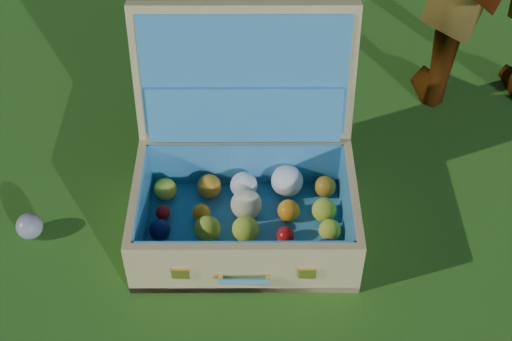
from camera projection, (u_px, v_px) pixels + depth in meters
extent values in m
plane|color=#215114|center=(225.00, 275.00, 1.79)|extent=(60.00, 60.00, 0.00)
sphere|color=teal|center=(29.00, 226.00, 1.86)|extent=(0.07, 0.07, 0.07)
cube|color=tan|center=(245.00, 232.00, 1.88)|extent=(0.67, 0.56, 0.02)
cube|color=tan|center=(244.00, 269.00, 1.70)|extent=(0.53, 0.24, 0.17)
cube|color=tan|center=(245.00, 165.00, 1.95)|extent=(0.53, 0.24, 0.17)
cube|color=tan|center=(139.00, 213.00, 1.83)|extent=(0.15, 0.32, 0.17)
cube|color=tan|center=(351.00, 213.00, 1.83)|extent=(0.15, 0.32, 0.17)
cube|color=teal|center=(245.00, 228.00, 1.87)|extent=(0.61, 0.51, 0.01)
cube|color=teal|center=(244.00, 262.00, 1.70)|extent=(0.49, 0.21, 0.15)
cube|color=teal|center=(245.00, 165.00, 1.94)|extent=(0.49, 0.21, 0.15)
cube|color=teal|center=(144.00, 210.00, 1.82)|extent=(0.13, 0.31, 0.15)
cube|color=teal|center=(346.00, 210.00, 1.82)|extent=(0.13, 0.31, 0.15)
cube|color=tan|center=(244.00, 73.00, 1.80)|extent=(0.56, 0.30, 0.38)
cube|color=teal|center=(244.00, 77.00, 1.79)|extent=(0.51, 0.26, 0.33)
cube|color=teal|center=(245.00, 115.00, 1.84)|extent=(0.48, 0.23, 0.16)
cube|color=#F2C659|center=(181.00, 274.00, 1.69)|extent=(0.04, 0.02, 0.03)
cube|color=#F2C659|center=(307.00, 273.00, 1.69)|extent=(0.04, 0.02, 0.03)
cylinder|color=teal|center=(244.00, 281.00, 1.69)|extent=(0.12, 0.06, 0.01)
cube|color=#F2C659|center=(220.00, 279.00, 1.70)|extent=(0.02, 0.02, 0.01)
cube|color=#F2C659|center=(268.00, 279.00, 1.70)|extent=(0.02, 0.02, 0.01)
sphere|color=orange|center=(154.00, 259.00, 1.76)|extent=(0.06, 0.06, 0.06)
sphere|color=silver|center=(198.00, 260.00, 1.76)|extent=(0.06, 0.06, 0.06)
sphere|color=gold|center=(247.00, 258.00, 1.75)|extent=(0.07, 0.07, 0.07)
sphere|color=beige|center=(286.00, 259.00, 1.75)|extent=(0.06, 0.06, 0.06)
sphere|color=#0D1444|center=(327.00, 253.00, 1.76)|extent=(0.07, 0.07, 0.07)
sphere|color=#0D1444|center=(160.00, 230.00, 1.83)|extent=(0.06, 0.06, 0.06)
sphere|color=gold|center=(207.00, 229.00, 1.82)|extent=(0.07, 0.07, 0.07)
sphere|color=gold|center=(245.00, 229.00, 1.82)|extent=(0.07, 0.07, 0.07)
sphere|color=#B80F0E|center=(285.00, 235.00, 1.82)|extent=(0.05, 0.05, 0.05)
sphere|color=gold|center=(330.00, 230.00, 1.82)|extent=(0.06, 0.06, 0.06)
sphere|color=#B80F0E|center=(163.00, 213.00, 1.88)|extent=(0.04, 0.04, 0.04)
sphere|color=orange|center=(201.00, 213.00, 1.87)|extent=(0.05, 0.05, 0.05)
sphere|color=beige|center=(246.00, 204.00, 1.87)|extent=(0.08, 0.08, 0.08)
sphere|color=orange|center=(289.00, 210.00, 1.87)|extent=(0.06, 0.06, 0.06)
sphere|color=gold|center=(324.00, 210.00, 1.87)|extent=(0.06, 0.06, 0.06)
sphere|color=gold|center=(165.00, 189.00, 1.92)|extent=(0.06, 0.06, 0.06)
sphere|color=#B57818|center=(209.00, 186.00, 1.93)|extent=(0.07, 0.07, 0.07)
sphere|color=silver|center=(244.00, 185.00, 1.93)|extent=(0.07, 0.07, 0.07)
sphere|color=silver|center=(287.00, 181.00, 1.93)|extent=(0.09, 0.09, 0.09)
sphere|color=#B57818|center=(325.00, 186.00, 1.93)|extent=(0.06, 0.06, 0.06)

